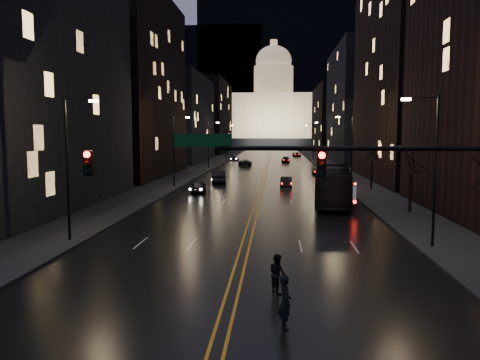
% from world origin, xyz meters
% --- Properties ---
extents(ground, '(900.00, 900.00, 0.00)m').
position_xyz_m(ground, '(0.00, 0.00, 0.00)').
color(ground, black).
rests_on(ground, ground).
extents(road, '(20.00, 320.00, 0.02)m').
position_xyz_m(road, '(0.00, 130.00, 0.01)').
color(road, black).
rests_on(road, ground).
extents(sidewalk_left, '(8.00, 320.00, 0.16)m').
position_xyz_m(sidewalk_left, '(-14.00, 130.00, 0.08)').
color(sidewalk_left, black).
rests_on(sidewalk_left, ground).
extents(sidewalk_right, '(8.00, 320.00, 0.16)m').
position_xyz_m(sidewalk_right, '(14.00, 130.00, 0.08)').
color(sidewalk_right, black).
rests_on(sidewalk_right, ground).
extents(center_line, '(0.62, 320.00, 0.01)m').
position_xyz_m(center_line, '(0.00, 130.00, 0.03)').
color(center_line, orange).
rests_on(center_line, road).
extents(building_left_near, '(12.00, 28.00, 22.00)m').
position_xyz_m(building_left_near, '(-21.00, 22.00, 11.00)').
color(building_left_near, black).
rests_on(building_left_near, ground).
extents(building_left_mid, '(12.00, 30.00, 28.00)m').
position_xyz_m(building_left_mid, '(-21.00, 54.00, 14.00)').
color(building_left_mid, black).
rests_on(building_left_mid, ground).
extents(building_left_far, '(12.00, 34.00, 20.00)m').
position_xyz_m(building_left_far, '(-21.00, 92.00, 10.00)').
color(building_left_far, black).
rests_on(building_left_far, ground).
extents(building_left_dist, '(12.00, 40.00, 24.00)m').
position_xyz_m(building_left_dist, '(-21.00, 140.00, 12.00)').
color(building_left_dist, black).
rests_on(building_left_dist, ground).
extents(building_right_tall, '(12.00, 30.00, 38.00)m').
position_xyz_m(building_right_tall, '(21.00, 50.00, 19.00)').
color(building_right_tall, black).
rests_on(building_right_tall, ground).
extents(building_right_mid, '(12.00, 34.00, 26.00)m').
position_xyz_m(building_right_mid, '(21.00, 92.00, 13.00)').
color(building_right_mid, black).
rests_on(building_right_mid, ground).
extents(building_right_dist, '(12.00, 40.00, 22.00)m').
position_xyz_m(building_right_dist, '(21.00, 140.00, 11.00)').
color(building_right_dist, black).
rests_on(building_right_dist, ground).
extents(mountain_ridge, '(520.00, 60.00, 130.00)m').
position_xyz_m(mountain_ridge, '(40.00, 380.00, 65.00)').
color(mountain_ridge, black).
rests_on(mountain_ridge, ground).
extents(capitol, '(90.00, 50.00, 58.50)m').
position_xyz_m(capitol, '(0.00, 250.00, 17.15)').
color(capitol, black).
rests_on(capitol, ground).
extents(traffic_signal, '(17.29, 0.45, 7.00)m').
position_xyz_m(traffic_signal, '(5.91, -0.00, 5.10)').
color(traffic_signal, black).
rests_on(traffic_signal, ground).
extents(streetlamp_right_near, '(2.13, 0.25, 9.00)m').
position_xyz_m(streetlamp_right_near, '(10.81, 10.00, 5.08)').
color(streetlamp_right_near, black).
rests_on(streetlamp_right_near, ground).
extents(streetlamp_left_near, '(2.13, 0.25, 9.00)m').
position_xyz_m(streetlamp_left_near, '(-10.81, 10.00, 5.08)').
color(streetlamp_left_near, black).
rests_on(streetlamp_left_near, ground).
extents(streetlamp_right_mid, '(2.13, 0.25, 9.00)m').
position_xyz_m(streetlamp_right_mid, '(10.81, 40.00, 5.08)').
color(streetlamp_right_mid, black).
rests_on(streetlamp_right_mid, ground).
extents(streetlamp_left_mid, '(2.13, 0.25, 9.00)m').
position_xyz_m(streetlamp_left_mid, '(-10.81, 40.00, 5.08)').
color(streetlamp_left_mid, black).
rests_on(streetlamp_left_mid, ground).
extents(streetlamp_right_far, '(2.13, 0.25, 9.00)m').
position_xyz_m(streetlamp_right_far, '(10.81, 70.00, 5.08)').
color(streetlamp_right_far, black).
rests_on(streetlamp_right_far, ground).
extents(streetlamp_left_far, '(2.13, 0.25, 9.00)m').
position_xyz_m(streetlamp_left_far, '(-10.81, 70.00, 5.08)').
color(streetlamp_left_far, black).
rests_on(streetlamp_left_far, ground).
extents(streetlamp_right_dist, '(2.13, 0.25, 9.00)m').
position_xyz_m(streetlamp_right_dist, '(10.81, 100.00, 5.08)').
color(streetlamp_right_dist, black).
rests_on(streetlamp_right_dist, ground).
extents(streetlamp_left_dist, '(2.13, 0.25, 9.00)m').
position_xyz_m(streetlamp_left_dist, '(-10.81, 100.00, 5.08)').
color(streetlamp_left_dist, black).
rests_on(streetlamp_left_dist, ground).
extents(tree_right_mid, '(2.40, 2.40, 6.65)m').
position_xyz_m(tree_right_mid, '(13.00, 22.00, 4.53)').
color(tree_right_mid, black).
rests_on(tree_right_mid, ground).
extents(tree_right_far, '(2.40, 2.40, 6.65)m').
position_xyz_m(tree_right_far, '(13.00, 38.00, 4.53)').
color(tree_right_far, black).
rests_on(tree_right_far, ground).
extents(bus, '(4.58, 13.27, 3.62)m').
position_xyz_m(bus, '(7.31, 27.11, 1.81)').
color(bus, black).
rests_on(bus, ground).
extents(oncoming_car_a, '(2.28, 4.48, 1.46)m').
position_xyz_m(oncoming_car_a, '(-6.91, 34.18, 0.73)').
color(oncoming_car_a, black).
rests_on(oncoming_car_a, ground).
extents(oncoming_car_b, '(2.47, 5.38, 1.71)m').
position_xyz_m(oncoming_car_b, '(-5.97, 45.10, 0.86)').
color(oncoming_car_b, black).
rests_on(oncoming_car_b, ground).
extents(oncoming_car_c, '(2.55, 5.22, 1.43)m').
position_xyz_m(oncoming_car_c, '(-4.55, 78.09, 0.71)').
color(oncoming_car_c, black).
rests_on(oncoming_car_c, ground).
extents(oncoming_car_d, '(1.99, 4.53, 1.29)m').
position_xyz_m(oncoming_car_d, '(-8.26, 94.83, 0.65)').
color(oncoming_car_d, black).
rests_on(oncoming_car_d, ground).
extents(receding_car_a, '(1.57, 4.15, 1.35)m').
position_xyz_m(receding_car_a, '(3.08, 40.33, 0.68)').
color(receding_car_a, black).
rests_on(receding_car_a, ground).
extents(receding_car_b, '(1.59, 3.90, 1.33)m').
position_xyz_m(receding_car_b, '(8.42, 57.72, 0.66)').
color(receding_car_b, black).
rests_on(receding_car_b, ground).
extents(receding_car_c, '(2.10, 4.80, 1.37)m').
position_xyz_m(receding_car_c, '(4.01, 89.15, 0.69)').
color(receding_car_c, black).
rests_on(receding_car_c, ground).
extents(receding_car_d, '(2.41, 4.88, 1.33)m').
position_xyz_m(receding_car_d, '(7.68, 117.44, 0.67)').
color(receding_car_d, black).
rests_on(receding_car_d, ground).
extents(pedestrian_a, '(0.62, 0.79, 1.91)m').
position_xyz_m(pedestrian_a, '(2.15, -2.00, 0.96)').
color(pedestrian_a, black).
rests_on(pedestrian_a, ground).
extents(pedestrian_b, '(0.80, 0.93, 1.69)m').
position_xyz_m(pedestrian_b, '(1.89, 1.68, 0.84)').
color(pedestrian_b, black).
rests_on(pedestrian_b, ground).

